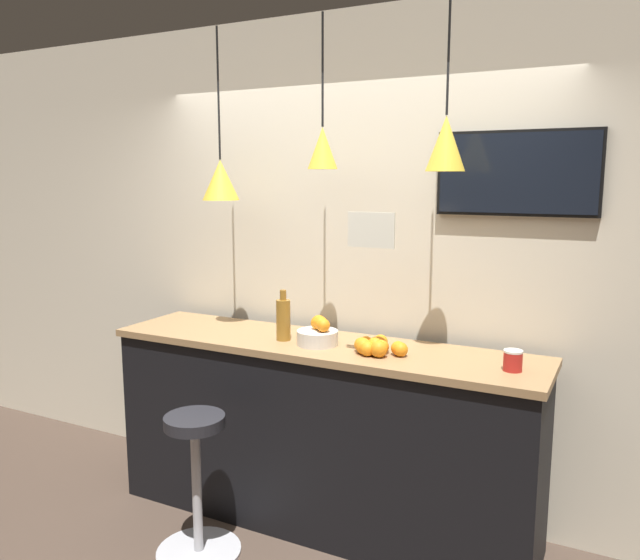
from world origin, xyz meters
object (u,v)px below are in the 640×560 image
fruit_bowl (318,333)px  juice_bottle (283,319)px  mounted_tv (517,173)px  spread_jar (513,360)px  bar_stool (196,474)px

fruit_bowl → juice_bottle: size_ratio=0.79×
fruit_bowl → juice_bottle: juice_bottle is taller
mounted_tv → spread_jar: bearing=-76.7°
bar_stool → fruit_bowl: 0.97m
juice_bottle → fruit_bowl: bearing=1.2°
fruit_bowl → mounted_tv: size_ratio=0.28×
fruit_bowl → juice_bottle: (-0.22, -0.00, 0.06)m
bar_stool → mounted_tv: 2.26m
juice_bottle → mounted_tv: bearing=18.7°
bar_stool → spread_jar: (1.47, 0.53, 0.67)m
fruit_bowl → spread_jar: size_ratio=2.25×
spread_jar → mounted_tv: size_ratio=0.12×
fruit_bowl → mounted_tv: mounted_tv is taller
juice_bottle → mounted_tv: mounted_tv is taller
juice_bottle → spread_jar: bearing=0.0°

